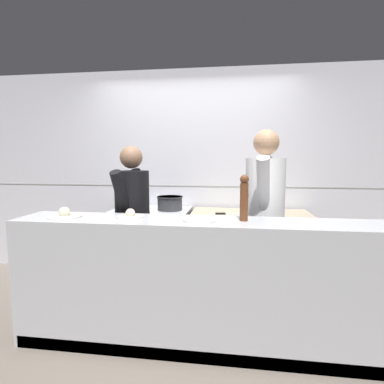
{
  "coord_description": "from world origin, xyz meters",
  "views": [
    {
      "loc": [
        0.49,
        -2.4,
        1.49
      ],
      "look_at": [
        0.07,
        0.67,
        1.15
      ],
      "focal_mm": 28.0,
      "sensor_mm": 36.0,
      "label": 1
    }
  ],
  "objects_px": {
    "sauce_pot": "(170,203)",
    "chefs_knife": "(231,214)",
    "mixing_bowl_steel": "(256,208)",
    "stock_pot": "(136,200)",
    "pepper_mill": "(244,197)",
    "plated_dish_dessert": "(199,220)",
    "oven_range": "(151,247)",
    "chef_head_cook": "(133,221)",
    "chef_sous": "(264,215)",
    "plated_dish_appetiser": "(130,216)",
    "plated_dish_main": "(65,215)"
  },
  "relations": [
    {
      "from": "sauce_pot",
      "to": "chefs_knife",
      "type": "relative_size",
      "value": 0.75
    },
    {
      "from": "mixing_bowl_steel",
      "to": "chefs_knife",
      "type": "distance_m",
      "value": 0.34
    },
    {
      "from": "stock_pot",
      "to": "pepper_mill",
      "type": "bearing_deg",
      "value": -42.13
    },
    {
      "from": "stock_pot",
      "to": "plated_dish_dessert",
      "type": "height_order",
      "value": "stock_pot"
    },
    {
      "from": "oven_range",
      "to": "stock_pot",
      "type": "height_order",
      "value": "stock_pot"
    },
    {
      "from": "sauce_pot",
      "to": "chef_head_cook",
      "type": "relative_size",
      "value": 0.19
    },
    {
      "from": "sauce_pot",
      "to": "oven_range",
      "type": "bearing_deg",
      "value": -175.98
    },
    {
      "from": "sauce_pot",
      "to": "chef_sous",
      "type": "height_order",
      "value": "chef_sous"
    },
    {
      "from": "stock_pot",
      "to": "plated_dish_appetiser",
      "type": "xyz_separation_m",
      "value": [
        0.33,
        -1.12,
        0.03
      ]
    },
    {
      "from": "plated_dish_dessert",
      "to": "pepper_mill",
      "type": "bearing_deg",
      "value": 12.08
    },
    {
      "from": "chefs_knife",
      "to": "chef_head_cook",
      "type": "bearing_deg",
      "value": -151.78
    },
    {
      "from": "stock_pot",
      "to": "plated_dish_main",
      "type": "xyz_separation_m",
      "value": [
        -0.2,
        -1.18,
        0.03
      ]
    },
    {
      "from": "plated_dish_appetiser",
      "to": "plated_dish_main",
      "type": "bearing_deg",
      "value": -173.84
    },
    {
      "from": "plated_dish_main",
      "to": "plated_dish_dessert",
      "type": "xyz_separation_m",
      "value": [
        1.09,
        0.0,
        -0.01
      ]
    },
    {
      "from": "mixing_bowl_steel",
      "to": "chefs_knife",
      "type": "relative_size",
      "value": 0.62
    },
    {
      "from": "plated_dish_appetiser",
      "to": "chefs_knife",
      "type": "bearing_deg",
      "value": 51.36
    },
    {
      "from": "oven_range",
      "to": "plated_dish_main",
      "type": "bearing_deg",
      "value": -107.65
    },
    {
      "from": "stock_pot",
      "to": "sauce_pot",
      "type": "bearing_deg",
      "value": 2.81
    },
    {
      "from": "chef_sous",
      "to": "mixing_bowl_steel",
      "type": "bearing_deg",
      "value": 102.98
    },
    {
      "from": "oven_range",
      "to": "sauce_pot",
      "type": "relative_size",
      "value": 2.97
    },
    {
      "from": "oven_range",
      "to": "sauce_pot",
      "type": "distance_m",
      "value": 0.58
    },
    {
      "from": "sauce_pot",
      "to": "plated_dish_dessert",
      "type": "relative_size",
      "value": 1.24
    },
    {
      "from": "plated_dish_main",
      "to": "pepper_mill",
      "type": "bearing_deg",
      "value": 2.98
    },
    {
      "from": "stock_pot",
      "to": "chef_sous",
      "type": "xyz_separation_m",
      "value": [
        1.43,
        -0.59,
        -0.03
      ]
    },
    {
      "from": "chef_sous",
      "to": "plated_dish_dessert",
      "type": "bearing_deg",
      "value": -122.45
    },
    {
      "from": "oven_range",
      "to": "plated_dish_appetiser",
      "type": "distance_m",
      "value": 1.28
    },
    {
      "from": "oven_range",
      "to": "chefs_knife",
      "type": "bearing_deg",
      "value": -8.35
    },
    {
      "from": "chef_head_cook",
      "to": "plated_dish_dessert",
      "type": "bearing_deg",
      "value": -29.4
    },
    {
      "from": "plated_dish_dessert",
      "to": "chef_sous",
      "type": "xyz_separation_m",
      "value": [
        0.54,
        0.59,
        -0.05
      ]
    },
    {
      "from": "mixing_bowl_steel",
      "to": "plated_dish_main",
      "type": "height_order",
      "value": "plated_dish_main"
    },
    {
      "from": "oven_range",
      "to": "sauce_pot",
      "type": "height_order",
      "value": "sauce_pot"
    },
    {
      "from": "chef_head_cook",
      "to": "plated_dish_main",
      "type": "bearing_deg",
      "value": -117.36
    },
    {
      "from": "chefs_knife",
      "to": "pepper_mill",
      "type": "distance_m",
      "value": 1.02
    },
    {
      "from": "sauce_pot",
      "to": "pepper_mill",
      "type": "relative_size",
      "value": 0.87
    },
    {
      "from": "plated_dish_dessert",
      "to": "pepper_mill",
      "type": "height_order",
      "value": "pepper_mill"
    },
    {
      "from": "chefs_knife",
      "to": "chef_head_cook",
      "type": "distance_m",
      "value": 1.07
    },
    {
      "from": "stock_pot",
      "to": "plated_dish_dessert",
      "type": "bearing_deg",
      "value": -52.91
    },
    {
      "from": "stock_pot",
      "to": "chef_head_cook",
      "type": "distance_m",
      "value": 0.67
    },
    {
      "from": "plated_dish_dessert",
      "to": "pepper_mill",
      "type": "distance_m",
      "value": 0.38
    },
    {
      "from": "mixing_bowl_steel",
      "to": "chef_head_cook",
      "type": "height_order",
      "value": "chef_head_cook"
    },
    {
      "from": "chefs_knife",
      "to": "pepper_mill",
      "type": "relative_size",
      "value": 1.16
    },
    {
      "from": "stock_pot",
      "to": "oven_range",
      "type": "bearing_deg",
      "value": 1.21
    },
    {
      "from": "stock_pot",
      "to": "plated_dish_appetiser",
      "type": "distance_m",
      "value": 1.17
    },
    {
      "from": "plated_dish_main",
      "to": "sauce_pot",
      "type": "bearing_deg",
      "value": 63.11
    },
    {
      "from": "plated_dish_dessert",
      "to": "plated_dish_appetiser",
      "type": "bearing_deg",
      "value": 174.45
    },
    {
      "from": "oven_range",
      "to": "plated_dish_appetiser",
      "type": "bearing_deg",
      "value": -82.26
    },
    {
      "from": "mixing_bowl_steel",
      "to": "chefs_knife",
      "type": "bearing_deg",
      "value": -145.2
    },
    {
      "from": "plated_dish_dessert",
      "to": "stock_pot",
      "type": "bearing_deg",
      "value": 127.09
    },
    {
      "from": "plated_dish_main",
      "to": "chef_head_cook",
      "type": "xyz_separation_m",
      "value": [
        0.38,
        0.54,
        -0.15
      ]
    },
    {
      "from": "oven_range",
      "to": "chef_head_cook",
      "type": "bearing_deg",
      "value": -89.81
    }
  ]
}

